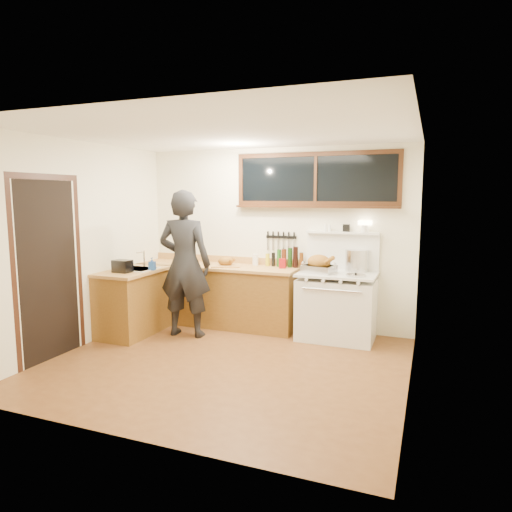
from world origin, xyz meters
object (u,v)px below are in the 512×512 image
at_px(cutting_board, 226,263).
at_px(roast_turkey, 319,265).
at_px(vintage_stove, 337,305).
at_px(man, 185,264).

height_order(cutting_board, roast_turkey, roast_turkey).
height_order(vintage_stove, man, man).
bearing_deg(roast_turkey, man, -162.62).
bearing_deg(roast_turkey, cutting_board, 178.62).
relative_size(man, cutting_board, 4.03).
height_order(vintage_stove, cutting_board, vintage_stove).
relative_size(vintage_stove, cutting_board, 3.20).
bearing_deg(man, cutting_board, 58.73).
height_order(man, roast_turkey, man).
bearing_deg(vintage_stove, roast_turkey, -163.24).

